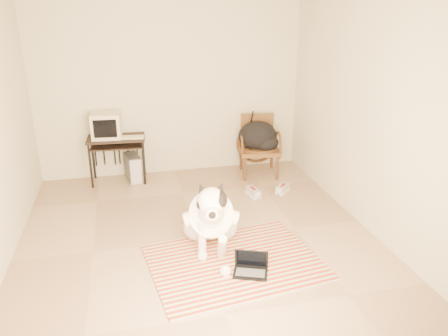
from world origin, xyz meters
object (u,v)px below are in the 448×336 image
object	(u,v)px
dog	(211,218)
crt_monitor	(106,125)
computer_desk	(117,144)
laptop	(251,267)
backpack	(259,137)
pc_tower	(133,168)
rattan_chair	(259,145)

from	to	relation	value
dog	crt_monitor	world-z (taller)	crt_monitor
computer_desk	crt_monitor	distance (m)	0.31
laptop	backpack	bearing A→B (deg)	71.13
dog	crt_monitor	size ratio (longest dim) A/B	2.95
dog	pc_tower	distance (m)	2.32
computer_desk	pc_tower	world-z (taller)	computer_desk
computer_desk	rattan_chair	size ratio (longest dim) A/B	0.94
laptop	pc_tower	size ratio (longest dim) A/B	0.88
dog	laptop	size ratio (longest dim) A/B	3.22
computer_desk	crt_monitor	world-z (taller)	crt_monitor
laptop	rattan_chair	xyz separation A→B (m)	(0.89, 2.62, 0.38)
computer_desk	rattan_chair	bearing A→B (deg)	-3.62
laptop	backpack	distance (m)	2.74
dog	computer_desk	distance (m)	2.40
computer_desk	backpack	bearing A→B (deg)	-5.66
laptop	backpack	size ratio (longest dim) A/B	0.67
crt_monitor	backpack	world-z (taller)	crt_monitor
computer_desk	pc_tower	size ratio (longest dim) A/B	1.88
computer_desk	dog	bearing A→B (deg)	-66.15
laptop	pc_tower	distance (m)	2.95
computer_desk	pc_tower	xyz separation A→B (m)	(0.21, 0.00, -0.39)
dog	backpack	bearing A→B (deg)	59.68
pc_tower	rattan_chair	world-z (taller)	rattan_chair
laptop	rattan_chair	size ratio (longest dim) A/B	0.44
dog	computer_desk	size ratio (longest dim) A/B	1.51
dog	rattan_chair	distance (m)	2.36
crt_monitor	rattan_chair	bearing A→B (deg)	-4.53
computer_desk	rattan_chair	xyz separation A→B (m)	(2.14, -0.14, -0.14)
laptop	computer_desk	distance (m)	3.07
computer_desk	crt_monitor	xyz separation A→B (m)	(-0.12, 0.04, 0.28)
pc_tower	backpack	distance (m)	1.97
computer_desk	backpack	xyz separation A→B (m)	(2.12, -0.21, 0.02)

